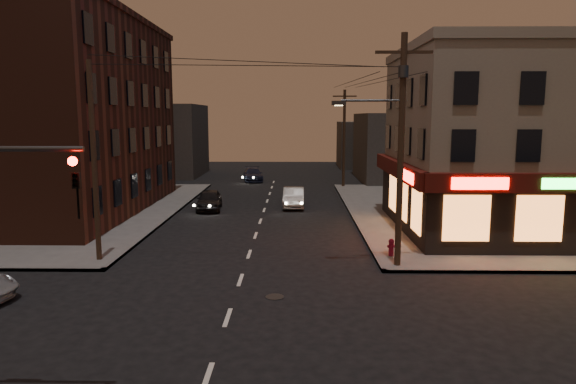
{
  "coord_description": "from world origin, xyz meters",
  "views": [
    {
      "loc": [
        2.28,
        -16.35,
        6.67
      ],
      "look_at": [
        1.92,
        7.25,
        3.2
      ],
      "focal_mm": 32.0,
      "sensor_mm": 36.0,
      "label": 1
    }
  ],
  "objects_px": {
    "sedan_near": "(209,200)",
    "sedan_mid": "(294,197)",
    "fire_hydrant": "(391,247)",
    "sedan_far": "(253,175)"
  },
  "relations": [
    {
      "from": "sedan_near",
      "to": "sedan_mid",
      "type": "xyz_separation_m",
      "value": [
        6.09,
        1.23,
        -0.0
      ]
    },
    {
      "from": "sedan_far",
      "to": "sedan_near",
      "type": "bearing_deg",
      "value": -104.0
    },
    {
      "from": "sedan_near",
      "to": "fire_hydrant",
      "type": "height_order",
      "value": "sedan_near"
    },
    {
      "from": "sedan_mid",
      "to": "sedan_far",
      "type": "distance_m",
      "value": 16.11
    },
    {
      "from": "sedan_mid",
      "to": "sedan_far",
      "type": "height_order",
      "value": "sedan_mid"
    },
    {
      "from": "sedan_mid",
      "to": "sedan_far",
      "type": "xyz_separation_m",
      "value": [
        -4.32,
        15.52,
        -0.05
      ]
    },
    {
      "from": "fire_hydrant",
      "to": "sedan_far",
      "type": "bearing_deg",
      "value": 106.93
    },
    {
      "from": "sedan_mid",
      "to": "fire_hydrant",
      "type": "xyz_separation_m",
      "value": [
        4.68,
        -14.05,
        -0.12
      ]
    },
    {
      "from": "sedan_near",
      "to": "sedan_far",
      "type": "height_order",
      "value": "sedan_near"
    },
    {
      "from": "sedan_near",
      "to": "fire_hydrant",
      "type": "distance_m",
      "value": 16.75
    }
  ]
}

